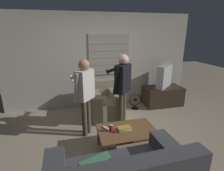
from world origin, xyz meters
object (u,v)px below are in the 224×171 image
Objects in this scene: floor_fan at (135,101)px; person_right_standing at (122,82)px; book_stack at (125,129)px; soda_can at (111,128)px; spare_remote at (106,128)px; coffee_table at (127,132)px; armchair_beige at (105,102)px; tv at (164,76)px; person_left_standing at (85,89)px.

person_right_standing is at bearing -128.97° from floor_fan.
book_stack is 0.57× the size of floor_fan.
soda_can is 0.94× the size of spare_remote.
book_stack reaches higher than coffee_table.
armchair_beige reaches higher than coffee_table.
person_right_standing reaches higher than tv.
person_right_standing is 1.12m from soda_can.
coffee_table is at bearing -4.52° from soda_can.
soda_can is (0.37, -0.69, -0.51)m from person_left_standing.
person_left_standing is at bearing 129.99° from book_stack.
spare_remote is (-0.53, -0.75, -0.60)m from person_right_standing.
armchair_beige is 0.89m from floor_fan.
person_left_standing is (-2.32, -1.03, 0.14)m from tv.
armchair_beige is at bearing 53.55° from spare_remote.
armchair_beige is 0.57× the size of person_right_standing.
person_right_standing reaches higher than coffee_table.
tv is 0.41× the size of person_right_standing.
soda_can is (-1.95, -1.71, -0.37)m from tv.
tv reaches higher than floor_fan.
spare_remote is 0.31× the size of floor_fan.
person_left_standing is at bearing -146.99° from floor_fan.
floor_fan is at bearing 64.37° from coffee_table.
floor_fan is at bearing 27.41° from spare_remote.
armchair_beige is 1.41× the size of tv.
floor_fan is (0.79, 1.64, -0.16)m from coffee_table.
floor_fan is (0.84, 1.65, -0.23)m from book_stack.
person_right_standing reaches higher than person_left_standing.
coffee_table is 1.83m from floor_fan.
tv is at bearing 12.92° from spare_remote.
book_stack reaches higher than floor_fan.
floor_fan is (0.87, 0.13, -0.12)m from armchair_beige.
tv is 1.09m from floor_fan.
armchair_beige is at bearing 6.96° from person_left_standing.
person_left_standing reaches higher than armchair_beige.
person_left_standing is 3.58× the size of floor_fan.
tv is 2.62× the size of book_stack.
person_right_standing is (0.82, 0.17, 0.04)m from person_left_standing.
tv is 5.23× the size of soda_can.
person_right_standing is at bearing 111.49° from armchair_beige.
armchair_beige is 1.18m from person_left_standing.
book_stack is at bearing -174.67° from coffee_table.
floor_fan is (1.43, 0.93, -0.77)m from person_left_standing.
tv is 2.63m from soda_can.
book_stack is at bearing 90.49° from armchair_beige.
person_left_standing is (-0.65, 0.71, 0.61)m from coffee_table.
armchair_beige reaches higher than floor_fan.
book_stack is (-0.22, -0.89, -0.58)m from person_right_standing.
spare_remote and floor_fan have the same top height.
spare_remote is (-0.36, 0.13, 0.05)m from coffee_table.
tv is 1.73m from person_right_standing.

